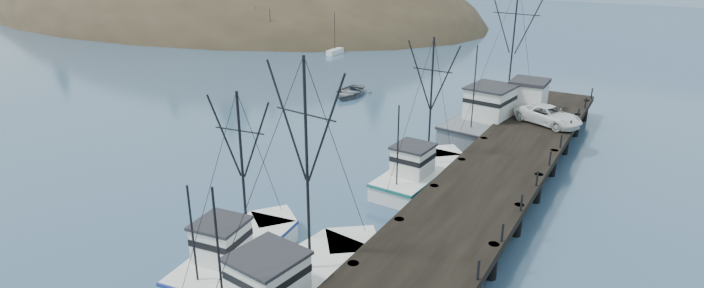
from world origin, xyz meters
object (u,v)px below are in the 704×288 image
at_px(trawler_far, 421,172).
at_px(motorboat, 349,96).
at_px(pickup_truck, 549,115).
at_px(work_vessel, 499,118).
at_px(trawler_near, 295,285).
at_px(trawler_mid, 239,253).
at_px(pier_shed, 528,95).
at_px(pier, 499,171).

height_order(trawler_far, motorboat, trawler_far).
bearing_deg(motorboat, pickup_truck, -22.60).
bearing_deg(pickup_truck, work_vessel, 88.70).
relative_size(work_vessel, motorboat, 2.83).
height_order(trawler_near, pickup_truck, trawler_near).
relative_size(trawler_mid, pier_shed, 3.02).
bearing_deg(trawler_far, pickup_truck, 63.04).
distance_m(trawler_far, pickup_truck, 13.45).
xyz_separation_m(pier, trawler_near, (-4.96, -16.44, -0.87)).
height_order(pier_shed, motorboat, pier_shed).
bearing_deg(pickup_truck, pier, -161.16).
height_order(trawler_mid, motorboat, trawler_mid).
bearing_deg(trawler_far, trawler_mid, -105.58).
bearing_deg(pier_shed, trawler_far, -103.77).
relative_size(trawler_near, motorboat, 2.10).
bearing_deg(trawler_near, motorboat, 116.36).
distance_m(trawler_near, trawler_far, 15.46).
bearing_deg(trawler_far, trawler_near, -89.36).
bearing_deg(trawler_near, pier, 73.21).
xyz_separation_m(trawler_mid, work_vessel, (5.52, 28.55, 0.41)).
xyz_separation_m(trawler_mid, trawler_far, (4.06, 14.57, 0.00)).
bearing_deg(work_vessel, trawler_mid, -100.94).
distance_m(pier, trawler_far, 5.30).
height_order(pier, trawler_far, trawler_far).
height_order(pier, work_vessel, work_vessel).
bearing_deg(motorboat, trawler_far, -55.61).
xyz_separation_m(pier, trawler_mid, (-9.20, -15.55, -0.87)).
xyz_separation_m(trawler_mid, pickup_truck, (10.10, 26.43, 1.94)).
height_order(work_vessel, pier_shed, work_vessel).
bearing_deg(pier, pickup_truck, 85.27).
relative_size(pier_shed, pickup_truck, 0.59).
distance_m(pier, trawler_near, 17.20).
bearing_deg(pier_shed, motorboat, 172.25).
distance_m(pier, trawler_mid, 18.08).
bearing_deg(trawler_far, work_vessel, 84.04).
xyz_separation_m(pier_shed, motorboat, (-19.80, 2.69, -3.42)).
distance_m(pier, motorboat, 27.02).
bearing_deg(motorboat, work_vessel, -19.64).
distance_m(trawler_near, motorboat, 36.82).
relative_size(pier, work_vessel, 2.73).
height_order(trawler_mid, work_vessel, work_vessel).
bearing_deg(work_vessel, pier_shed, 21.12).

